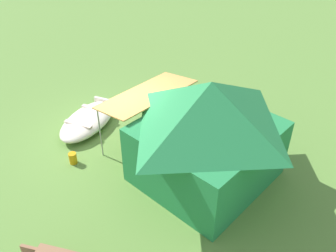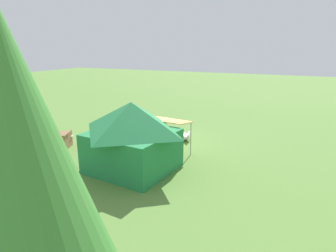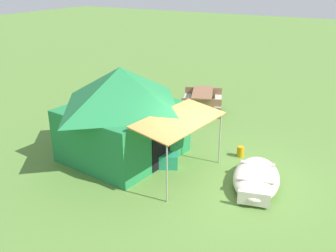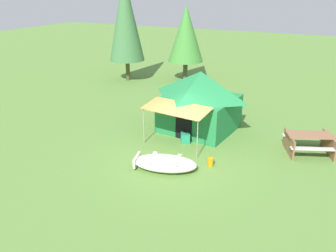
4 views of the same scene
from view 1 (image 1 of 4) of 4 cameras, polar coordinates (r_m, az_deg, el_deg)
name	(u,v)px [view 1 (image 1 of 4)]	position (r m, az deg, el deg)	size (l,w,h in m)	color
ground_plane	(114,139)	(10.31, -8.51, -2.01)	(80.00, 80.00, 0.00)	#598238
beached_rowboat	(88,120)	(10.82, -12.63, 0.89)	(2.45, 1.67, 0.43)	beige
canvas_cabin_tent	(207,131)	(8.22, 6.28, -0.80)	(3.45, 4.33, 2.63)	#227D42
cooler_box	(158,147)	(9.59, -1.53, -3.31)	(0.60, 0.36, 0.40)	#259268
fuel_can	(73,158)	(9.61, -14.86, -4.97)	(0.20, 0.20, 0.31)	orange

